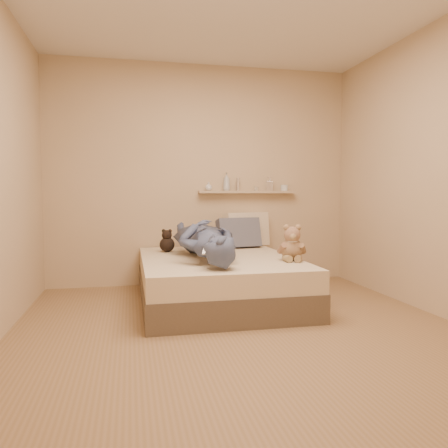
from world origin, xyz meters
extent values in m
plane|color=#8D6B49|center=(0.00, 0.00, 0.00)|extent=(3.80, 3.80, 0.00)
plane|color=tan|center=(0.00, 1.90, 1.30)|extent=(3.60, 0.00, 3.60)
plane|color=tan|center=(0.00, -1.90, 1.30)|extent=(3.60, 0.00, 3.60)
plane|color=tan|center=(1.80, 0.00, 1.30)|extent=(0.00, 3.80, 3.80)
cube|color=brown|center=(0.00, 0.93, 0.12)|extent=(1.50, 1.90, 0.25)
cube|color=beige|center=(0.00, 0.93, 0.35)|extent=(1.48, 1.88, 0.20)
cube|color=silver|center=(-0.17, 0.33, 0.59)|extent=(0.17, 0.12, 0.05)
cube|color=black|center=(-0.18, 0.32, 0.60)|extent=(0.09, 0.06, 0.03)
sphere|color=#936850|center=(0.64, 0.58, 0.55)|extent=(0.21, 0.21, 0.21)
sphere|color=#A4795A|center=(0.64, 0.56, 0.70)|extent=(0.15, 0.15, 0.15)
sphere|color=#A4805A|center=(0.58, 0.58, 0.76)|extent=(0.06, 0.06, 0.06)
sphere|color=#A47B5A|center=(0.69, 0.55, 0.76)|extent=(0.06, 0.06, 0.06)
sphere|color=#977953|center=(0.62, 0.50, 0.68)|extent=(0.06, 0.06, 0.06)
cylinder|color=#8B624A|center=(0.54, 0.58, 0.57)|extent=(0.06, 0.14, 0.12)
cylinder|color=#866547|center=(0.73, 0.53, 0.57)|extent=(0.12, 0.14, 0.12)
cylinder|color=#987F51|center=(0.57, 0.51, 0.48)|extent=(0.07, 0.14, 0.07)
cylinder|color=olive|center=(0.67, 0.48, 0.48)|extent=(0.12, 0.15, 0.07)
cylinder|color=beige|center=(0.64, 0.56, 0.63)|extent=(0.13, 0.13, 0.02)
sphere|color=black|center=(-0.46, 1.42, 0.53)|extent=(0.16, 0.16, 0.16)
sphere|color=black|center=(-0.46, 1.42, 0.64)|extent=(0.11, 0.11, 0.11)
sphere|color=black|center=(-0.50, 1.43, 0.68)|extent=(0.04, 0.04, 0.04)
sphere|color=black|center=(-0.43, 1.40, 0.68)|extent=(0.04, 0.04, 0.04)
cube|color=beige|center=(0.51, 1.76, 0.65)|extent=(0.58, 0.34, 0.41)
cube|color=slate|center=(0.38, 1.62, 0.62)|extent=(0.53, 0.30, 0.37)
imported|color=#464C6E|center=(-0.14, 0.89, 0.64)|extent=(0.59, 1.60, 0.38)
cube|color=tan|center=(0.55, 1.84, 1.10)|extent=(1.20, 0.12, 0.03)
imported|color=silver|center=(0.07, 1.84, 1.17)|extent=(0.10, 0.10, 0.10)
imported|color=#B7BBC0|center=(0.29, 1.84, 1.22)|extent=(0.10, 0.10, 0.22)
cylinder|color=silver|center=(0.43, 1.84, 1.19)|extent=(0.04, 0.04, 0.15)
cylinder|color=#BAB39F|center=(0.66, 1.84, 1.14)|extent=(0.06, 0.06, 0.05)
imported|color=silver|center=(0.83, 1.84, 1.20)|extent=(0.10, 0.10, 0.17)
cylinder|color=silver|center=(1.02, 1.84, 1.15)|extent=(0.09, 0.09, 0.07)
camera|label=1|loc=(-0.85, -3.28, 1.08)|focal=35.00mm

